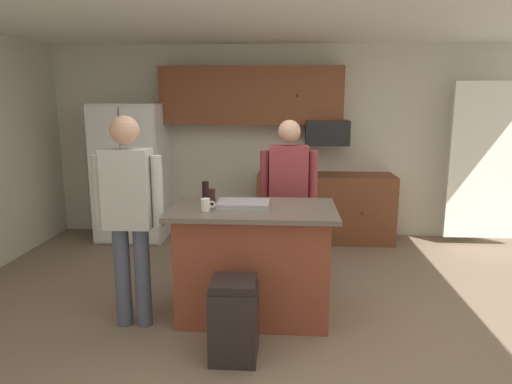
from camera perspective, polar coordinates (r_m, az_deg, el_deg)
floor at (r=4.05m, az=2.31°, el=-16.16°), size 7.04×7.04×0.00m
back_wall at (r=6.42m, az=3.16°, el=6.25°), size 6.40×0.10×2.60m
french_door_window_panel at (r=6.54m, az=26.54°, el=3.40°), size 0.90×0.06×2.00m
cabinet_run_upper at (r=6.21m, az=-0.58°, el=11.87°), size 2.40×0.38×0.75m
cabinet_run_lower at (r=6.26m, az=8.53°, el=-1.89°), size 1.80×0.63×0.90m
refrigerator at (r=6.40m, az=-15.16°, el=2.35°), size 0.89×0.76×1.82m
microwave_over_range at (r=6.13m, az=8.79°, el=7.30°), size 0.56×0.40×0.32m
kitchen_island at (r=4.03m, az=-0.30°, el=-8.60°), size 1.39×0.84×0.98m
person_guest_right at (r=4.60m, az=4.05°, el=0.06°), size 0.57×0.22×1.68m
person_guest_by_door at (r=3.85m, az=-15.50°, el=-1.86°), size 0.57×0.23×1.75m
mug_blue_stoneware at (r=3.77m, az=-6.23°, el=-1.58°), size 0.12×0.08×0.10m
glass_dark_ale at (r=4.00m, az=-5.53°, el=-0.59°), size 0.06×0.06×0.13m
glass_pilsner at (r=4.19m, az=-6.29°, el=0.18°), size 0.06×0.06×0.17m
serving_tray at (r=3.92m, az=-1.57°, el=-1.47°), size 0.44×0.30×0.04m
trash_bin at (r=3.47m, az=-2.75°, el=-15.52°), size 0.34×0.34×0.61m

